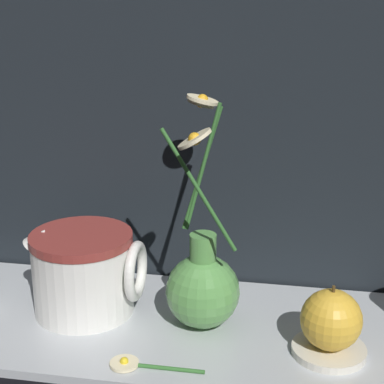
# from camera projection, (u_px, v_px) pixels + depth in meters

# --- Properties ---
(ground_plane) EXTENTS (6.00, 6.00, 0.00)m
(ground_plane) POSITION_uv_depth(u_px,v_px,m) (188.00, 332.00, 0.88)
(ground_plane) COLOR black
(shelf) EXTENTS (0.87, 0.29, 0.01)m
(shelf) POSITION_uv_depth(u_px,v_px,m) (188.00, 329.00, 0.88)
(shelf) COLOR #B2B7BC
(shelf) RESTS_ON ground_plane
(vase_with_flowers) EXTENTS (0.10, 0.18, 0.31)m
(vase_with_flowers) POSITION_uv_depth(u_px,v_px,m) (203.00, 284.00, 0.86)
(vase_with_flowers) COLOR #59994C
(vase_with_flowers) RESTS_ON shelf
(ceramic_pitcher) EXTENTS (0.17, 0.14, 0.13)m
(ceramic_pitcher) POSITION_uv_depth(u_px,v_px,m) (84.00, 269.00, 0.90)
(ceramic_pitcher) COLOR white
(ceramic_pitcher) RESTS_ON shelf
(saucer_plate) EXTENTS (0.09, 0.09, 0.01)m
(saucer_plate) POSITION_uv_depth(u_px,v_px,m) (329.00, 350.00, 0.81)
(saucer_plate) COLOR silver
(saucer_plate) RESTS_ON shelf
(orange_fruit) EXTENTS (0.08, 0.08, 0.09)m
(orange_fruit) POSITION_uv_depth(u_px,v_px,m) (331.00, 320.00, 0.80)
(orange_fruit) COLOR gold
(orange_fruit) RESTS_ON saucer_plate
(loose_daisy) EXTENTS (0.12, 0.04, 0.01)m
(loose_daisy) POSITION_uv_depth(u_px,v_px,m) (135.00, 364.00, 0.78)
(loose_daisy) COLOR #336B2D
(loose_daisy) RESTS_ON shelf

